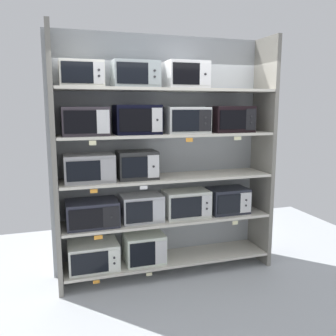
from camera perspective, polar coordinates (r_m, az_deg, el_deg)
ground at (r=3.77m, az=5.00°, el=-22.30°), size 6.46×6.00×0.02m
back_panel at (r=4.44m, az=-1.06°, el=2.13°), size 2.66×0.04×2.81m
upright_left at (r=3.99m, az=-17.49°, el=0.82°), size 0.05×0.50×2.81m
upright_right at (r=4.72m, az=14.73°, el=2.26°), size 0.05×0.50×2.81m
shelf_0 at (r=4.53m, az=0.00°, el=-14.11°), size 2.46×0.50×0.03m
microwave_0 at (r=4.29m, az=-11.69°, el=-13.33°), size 0.56×0.42×0.30m
microwave_1 at (r=4.38m, az=-3.79°, el=-12.39°), size 0.46×0.40×0.34m
price_tag_0 at (r=4.15m, az=-11.22°, el=-17.20°), size 0.07×0.00×0.04m
price_tag_1 at (r=4.24m, az=-2.98°, el=-16.38°), size 0.07×0.00×0.04m
shelf_1 at (r=4.35m, az=0.00°, el=-8.05°), size 2.46×0.50×0.03m
microwave_2 at (r=4.13m, az=-11.87°, el=-6.98°), size 0.56×0.42×0.28m
microwave_3 at (r=4.21m, az=-4.17°, el=-6.27°), size 0.47×0.34×0.31m
microwave_4 at (r=4.37m, az=2.89°, el=-5.60°), size 0.53×0.35×0.32m
microwave_5 at (r=4.59m, az=9.41°, el=-5.03°), size 0.48×0.36×0.31m
price_tag_2 at (r=3.96m, az=-10.92°, el=-10.69°), size 0.09×0.00×0.04m
price_tag_3 at (r=4.42m, az=10.55°, el=-8.48°), size 0.07×0.00×0.05m
shelf_2 at (r=4.22m, az=0.00°, el=-1.54°), size 2.46×0.50×0.03m
microwave_6 at (r=4.01m, az=-12.35°, el=0.02°), size 0.53×0.38×0.30m
microwave_7 at (r=4.09m, az=-4.91°, el=0.51°), size 0.44×0.35×0.31m
price_tag_4 at (r=3.81m, az=-11.60°, el=-3.59°), size 0.08×0.00×0.04m
price_tag_5 at (r=3.90m, az=-3.86°, el=-3.09°), size 0.08×0.00×0.04m
shelf_3 at (r=4.15m, az=0.00°, el=5.27°), size 2.46×0.50×0.03m
microwave_8 at (r=3.96m, az=-12.98°, el=7.21°), size 0.48×0.43×0.30m
microwave_9 at (r=4.04m, az=-4.89°, el=7.62°), size 0.50×0.36×0.32m
microwave_10 at (r=4.21m, az=2.82°, el=7.56°), size 0.49×0.39×0.30m
microwave_11 at (r=4.44m, az=9.79°, el=7.61°), size 0.49×0.39×0.31m
price_tag_6 at (r=3.73m, az=-11.79°, el=3.90°), size 0.07×0.00×0.05m
price_tag_7 at (r=3.97m, az=3.39°, el=4.45°), size 0.08×0.00×0.04m
price_tag_8 at (r=4.22m, az=10.92°, el=4.62°), size 0.09×0.00×0.04m
shelf_4 at (r=4.14m, az=0.00°, el=12.21°), size 2.46×0.50×0.03m
microwave_12 at (r=3.97m, az=-13.51°, el=14.21°), size 0.45×0.36×0.27m
microwave_13 at (r=4.05m, az=-5.19°, el=14.45°), size 0.50×0.35×0.28m
microwave_14 at (r=4.22m, az=2.77°, el=14.39°), size 0.46×0.40×0.30m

